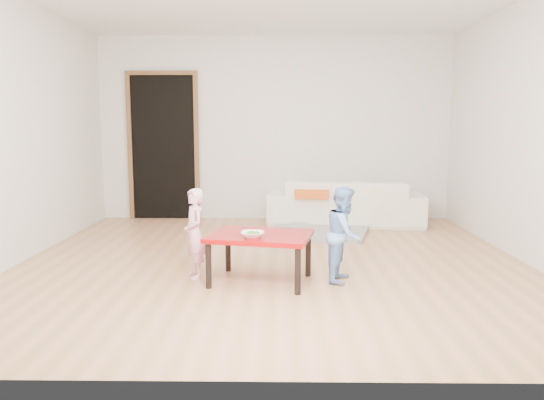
{
  "coord_description": "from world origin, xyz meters",
  "views": [
    {
      "loc": [
        0.07,
        -5.15,
        1.35
      ],
      "look_at": [
        0.0,
        -0.2,
        0.65
      ],
      "focal_mm": 35.0,
      "sensor_mm": 36.0,
      "label": 1
    }
  ],
  "objects_px": {
    "bowl": "(253,235)",
    "basin": "(282,236)",
    "child_pink": "(194,233)",
    "child_blue": "(344,234)",
    "red_table": "(260,258)",
    "sofa": "(346,202)"
  },
  "relations": [
    {
      "from": "red_table",
      "to": "bowl",
      "type": "relative_size",
      "value": 4.34
    },
    {
      "from": "red_table",
      "to": "child_pink",
      "type": "bearing_deg",
      "value": 166.84
    },
    {
      "from": "red_table",
      "to": "child_pink",
      "type": "height_order",
      "value": "child_pink"
    },
    {
      "from": "red_table",
      "to": "bowl",
      "type": "distance_m",
      "value": 0.29
    },
    {
      "from": "bowl",
      "to": "basin",
      "type": "xyz_separation_m",
      "value": [
        0.25,
        1.78,
        -0.38
      ]
    },
    {
      "from": "child_pink",
      "to": "basin",
      "type": "bearing_deg",
      "value": 126.21
    },
    {
      "from": "child_blue",
      "to": "child_pink",
      "type": "bearing_deg",
      "value": 103.05
    },
    {
      "from": "child_blue",
      "to": "bowl",
      "type": "bearing_deg",
      "value": 121.32
    },
    {
      "from": "bowl",
      "to": "basin",
      "type": "height_order",
      "value": "bowl"
    },
    {
      "from": "bowl",
      "to": "sofa",
      "type": "bearing_deg",
      "value": 68.67
    },
    {
      "from": "child_pink",
      "to": "bowl",
      "type": "bearing_deg",
      "value": 35.37
    },
    {
      "from": "sofa",
      "to": "red_table",
      "type": "bearing_deg",
      "value": 75.23
    },
    {
      "from": "red_table",
      "to": "bowl",
      "type": "bearing_deg",
      "value": -110.9
    },
    {
      "from": "child_pink",
      "to": "basin",
      "type": "distance_m",
      "value": 1.72
    },
    {
      "from": "red_table",
      "to": "basin",
      "type": "bearing_deg",
      "value": 83.28
    },
    {
      "from": "red_table",
      "to": "child_blue",
      "type": "xyz_separation_m",
      "value": [
        0.73,
        0.06,
        0.2
      ]
    },
    {
      "from": "red_table",
      "to": "child_pink",
      "type": "xyz_separation_m",
      "value": [
        -0.59,
        0.14,
        0.19
      ]
    },
    {
      "from": "sofa",
      "to": "child_pink",
      "type": "height_order",
      "value": "child_pink"
    },
    {
      "from": "sofa",
      "to": "basin",
      "type": "distance_m",
      "value": 1.44
    },
    {
      "from": "child_pink",
      "to": "child_blue",
      "type": "xyz_separation_m",
      "value": [
        1.32,
        -0.08,
        0.01
      ]
    },
    {
      "from": "sofa",
      "to": "basin",
      "type": "relative_size",
      "value": 4.99
    },
    {
      "from": "child_pink",
      "to": "child_blue",
      "type": "distance_m",
      "value": 1.32
    }
  ]
}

